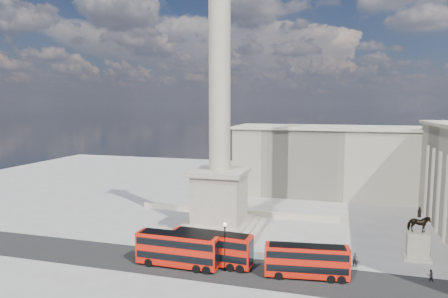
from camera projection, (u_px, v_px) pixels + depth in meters
name	position (u px, v px, depth m)	size (l,w,h in m)	color
ground	(211.00, 241.00, 64.15)	(180.00, 180.00, 0.00)	#A09D97
asphalt_road	(223.00, 269.00, 53.23)	(120.00, 9.00, 0.01)	#272727
nelsons_column	(220.00, 157.00, 67.49)	(14.00, 14.00, 49.85)	#AFA292
balustrade_wall	(236.00, 212.00, 79.37)	(40.00, 0.60, 1.10)	#BAB39A
building_northeast	(341.00, 161.00, 95.91)	(51.00, 17.00, 16.60)	beige
red_bus_a	(178.00, 249.00, 53.68)	(11.43, 2.89, 4.61)	red
red_bus_b	(212.00, 248.00, 54.28)	(11.45, 3.41, 4.58)	red
red_bus_c	(307.00, 261.00, 50.20)	(10.66, 3.71, 4.23)	red
victorian_lamp	(225.00, 242.00, 52.16)	(0.56, 0.56, 6.57)	black
equestrian_statue	(418.00, 242.00, 56.17)	(3.60, 2.70, 7.60)	#BAB39A
pedestrian_walking	(355.00, 260.00, 53.84)	(0.69, 0.45, 1.89)	black
pedestrian_standing	(430.00, 275.00, 49.39)	(0.76, 0.59, 1.57)	black
pedestrian_crossing	(312.00, 256.00, 55.35)	(1.09, 0.46, 1.87)	black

